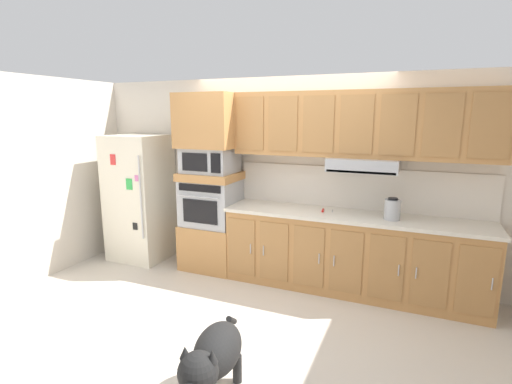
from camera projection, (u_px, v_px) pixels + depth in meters
ground_plane at (255, 304)px, 4.21m from camera, size 9.60×9.60×0.00m
back_kitchen_wall at (289, 177)px, 4.96m from camera, size 6.20×0.12×2.50m
side_panel_left at (59, 176)px, 5.03m from camera, size 0.12×7.10×2.50m
refrigerator at (140, 198)px, 5.44m from camera, size 0.76×0.73×1.76m
oven_base_cabinet at (212, 245)px, 5.19m from camera, size 0.74×0.62×0.60m
built_in_oven at (211, 202)px, 5.07m from camera, size 0.70×0.62×0.60m
appliance_mid_shelf at (211, 176)px, 5.00m from camera, size 0.74×0.62×0.10m
microwave at (210, 160)px, 4.96m from camera, size 0.64×0.54×0.32m
appliance_upper_cabinet at (210, 121)px, 4.86m from camera, size 0.74×0.62×0.68m
lower_cabinet_run at (350, 255)px, 4.46m from camera, size 2.93×0.63×0.88m
countertop_slab at (352, 216)px, 4.37m from camera, size 2.97×0.64×0.04m
backsplash_panel at (357, 189)px, 4.58m from camera, size 2.97×0.02×0.50m
upper_cabinet_with_hood at (359, 127)px, 4.28m from camera, size 2.93×0.48×0.88m
screwdriver at (324, 210)px, 4.49m from camera, size 0.14×0.13×0.03m
electric_kettle at (392, 209)px, 4.13m from camera, size 0.17×0.17×0.24m
dog at (214, 356)px, 2.66m from camera, size 0.41×1.02×0.63m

